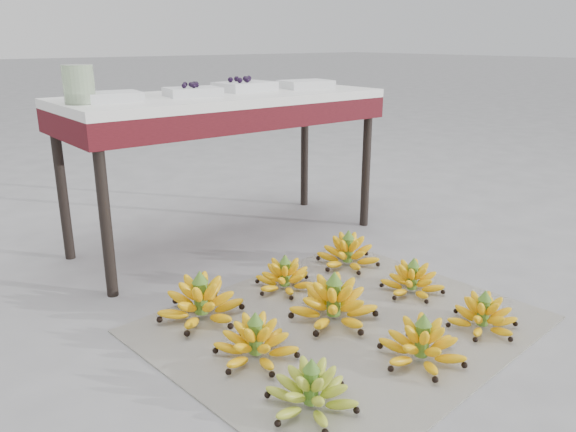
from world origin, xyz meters
TOP-DOWN VIEW (x-y plane):
  - ground at (0.00, 0.00)m, footprint 60.00×60.00m
  - newspaper_mat at (-0.03, 0.04)m, footprint 1.34×1.16m
  - bunch_front_left at (-0.43, -0.25)m, footprint 0.28×0.28m
  - bunch_front_center at (-0.01, -0.28)m, footprint 0.34×0.34m
  - bunch_front_right at (0.32, -0.29)m, footprint 0.25×0.25m
  - bunch_mid_left at (-0.40, 0.05)m, footprint 0.28×0.28m
  - bunch_mid_center at (-0.04, 0.08)m, footprint 0.38×0.38m
  - bunch_mid_right at (0.36, 0.05)m, footprint 0.26×0.26m
  - bunch_back_left at (-0.40, 0.38)m, footprint 0.39×0.39m
  - bunch_back_center at (-0.01, 0.39)m, footprint 0.32×0.32m
  - bunch_back_right at (0.36, 0.41)m, footprint 0.29×0.29m
  - vendor_table at (0.13, 1.03)m, footprint 1.51×0.60m
  - tray_far_left at (-0.42, 1.02)m, footprint 0.25×0.20m
  - tray_left at (-0.05, 1.01)m, footprint 0.26×0.20m
  - tray_right at (0.27, 1.07)m, footprint 0.28×0.22m
  - tray_far_right at (0.61, 1.01)m, footprint 0.27×0.21m
  - glass_jar at (-0.54, 1.00)m, footprint 0.14×0.14m

SIDE VIEW (x-z plane):
  - ground at x=0.00m, z-range 0.00..0.00m
  - newspaper_mat at x=-0.03m, z-range 0.00..0.01m
  - bunch_front_right at x=0.32m, z-range -0.02..0.13m
  - bunch_mid_right at x=0.36m, z-range -0.02..0.13m
  - bunch_back_center at x=-0.01m, z-range -0.02..0.13m
  - bunch_front_left at x=-0.43m, z-range -0.02..0.14m
  - bunch_mid_left at x=-0.40m, z-range -0.02..0.14m
  - bunch_front_center at x=-0.01m, z-range -0.02..0.14m
  - bunch_back_right at x=0.36m, z-range -0.02..0.15m
  - bunch_back_left at x=-0.40m, z-range -0.02..0.16m
  - bunch_mid_center at x=-0.04m, z-range -0.02..0.16m
  - vendor_table at x=0.13m, z-range 0.28..1.00m
  - tray_far_left at x=-0.42m, z-range 0.72..0.76m
  - tray_far_right at x=0.61m, z-range 0.72..0.76m
  - tray_left at x=-0.05m, z-range 0.72..0.77m
  - tray_right at x=0.27m, z-range 0.71..0.78m
  - glass_jar at x=-0.54m, z-range 0.72..0.87m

